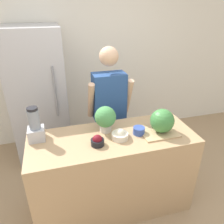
{
  "coord_description": "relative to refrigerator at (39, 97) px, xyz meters",
  "views": [
    {
      "loc": [
        -0.49,
        -1.4,
        2.07
      ],
      "look_at": [
        0.0,
        0.35,
        1.16
      ],
      "focal_mm": 35.0,
      "sensor_mm": 36.0,
      "label": 1
    }
  ],
  "objects": [
    {
      "name": "bowl_cream",
      "position": [
        0.75,
        -1.29,
        0.04
      ],
      "size": [
        0.16,
        0.16,
        0.11
      ],
      "color": "beige",
      "rests_on": "counter_island"
    },
    {
      "name": "person",
      "position": [
        0.82,
        -0.64,
        -0.06
      ],
      "size": [
        0.52,
        0.27,
        1.66
      ],
      "color": "#4C608C",
      "rests_on": "ground_plane"
    },
    {
      "name": "bowl_cherries",
      "position": [
        0.53,
        -1.33,
        0.04
      ],
      "size": [
        0.12,
        0.12,
        0.1
      ],
      "color": "black",
      "rests_on": "counter_island"
    },
    {
      "name": "wall_back",
      "position": [
        0.7,
        0.41,
        0.38
      ],
      "size": [
        8.0,
        0.06,
        2.6
      ],
      "color": "white",
      "rests_on": "ground_plane"
    },
    {
      "name": "potted_plant",
      "position": [
        0.66,
        -1.12,
        0.15
      ],
      "size": [
        0.21,
        0.21,
        0.27
      ],
      "color": "beige",
      "rests_on": "counter_island"
    },
    {
      "name": "cutting_board",
      "position": [
        1.16,
        -1.3,
        0.0
      ],
      "size": [
        0.36,
        0.27,
        0.01
      ],
      "color": "tan",
      "rests_on": "counter_island"
    },
    {
      "name": "watermelon",
      "position": [
        1.18,
        -1.29,
        0.13
      ],
      "size": [
        0.24,
        0.24,
        0.24
      ],
      "color": "#3D7F3D",
      "rests_on": "cutting_board"
    },
    {
      "name": "bowl_small_blue",
      "position": [
        0.96,
        -1.26,
        0.03
      ],
      "size": [
        0.12,
        0.12,
        0.07
      ],
      "color": "#334C9E",
      "rests_on": "counter_island"
    },
    {
      "name": "refrigerator",
      "position": [
        0.0,
        0.0,
        0.0
      ],
      "size": [
        0.72,
        0.75,
        1.84
      ],
      "color": "#B7B7BC",
      "rests_on": "ground_plane"
    },
    {
      "name": "blender",
      "position": [
        -0.0,
        -1.09,
        0.13
      ],
      "size": [
        0.15,
        0.15,
        0.33
      ],
      "color": "#B7B7BC",
      "rests_on": "counter_island"
    },
    {
      "name": "counter_island",
      "position": [
        0.7,
        -1.23,
        -0.46
      ],
      "size": [
        1.62,
        0.64,
        0.91
      ],
      "color": "tan",
      "rests_on": "ground_plane"
    }
  ]
}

